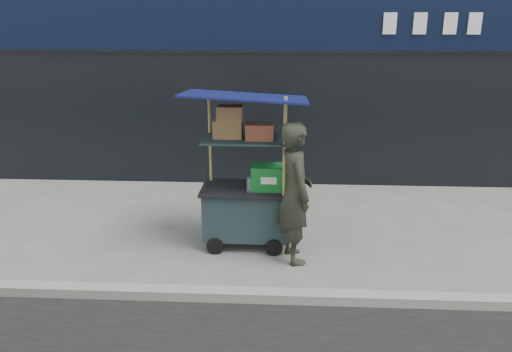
{
  "coord_description": "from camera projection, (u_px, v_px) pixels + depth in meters",
  "views": [
    {
      "loc": [
        0.42,
        -5.05,
        3.01
      ],
      "look_at": [
        0.08,
        1.2,
        1.0
      ],
      "focal_mm": 35.0,
      "sensor_mm": 36.0,
      "label": 1
    }
  ],
  "objects": [
    {
      "name": "ground",
      "position": [
        243.0,
        290.0,
        5.74
      ],
      "size": [
        80.0,
        80.0,
        0.0
      ],
      "primitive_type": "plane",
      "color": "#5F5E5A",
      "rests_on": "ground"
    },
    {
      "name": "curb",
      "position": [
        242.0,
        295.0,
        5.53
      ],
      "size": [
        80.0,
        0.18,
        0.12
      ],
      "primitive_type": "cube",
      "color": "gray",
      "rests_on": "ground"
    },
    {
      "name": "vendor_cart",
      "position": [
        247.0,
        193.0,
        6.7
      ],
      "size": [
        1.58,
        1.12,
        2.14
      ],
      "rotation": [
        0.0,
        0.0,
        -0.01
      ],
      "color": "#192B2B",
      "rests_on": "ground"
    },
    {
      "name": "vendor_man",
      "position": [
        295.0,
        193.0,
        6.23
      ],
      "size": [
        0.6,
        0.75,
        1.81
      ],
      "primitive_type": "imported",
      "rotation": [
        0.0,
        0.0,
        1.85
      ],
      "color": "#262A1E",
      "rests_on": "ground"
    }
  ]
}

